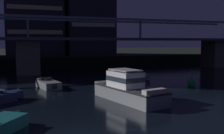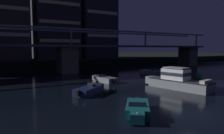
# 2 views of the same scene
# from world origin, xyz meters

# --- Properties ---
(far_riverbank) EXTENTS (240.00, 80.00, 2.20)m
(far_riverbank) POSITION_xyz_m (0.00, 80.38, 1.10)
(far_riverbank) COLOR black
(far_riverbank) RESTS_ON ground
(river_bridge) EXTENTS (82.44, 6.40, 9.38)m
(river_bridge) POSITION_xyz_m (0.00, 32.37, 4.41)
(river_bridge) COLOR #605B51
(river_bridge) RESTS_ON ground
(cabin_cruiser_near_left) EXTENTS (4.24, 9.37, 2.79)m
(cabin_cruiser_near_left) POSITION_xyz_m (7.02, 7.99, 1.05)
(cabin_cruiser_near_left) COLOR gray
(cabin_cruiser_near_left) RESTS_ON ground
(speedboat_mid_right) EXTENTS (2.51, 5.22, 1.16)m
(speedboat_mid_right) POSITION_xyz_m (1.23, 17.52, 0.41)
(speedboat_mid_right) COLOR gray
(speedboat_mid_right) RESTS_ON ground
(speedboat_far_left) EXTENTS (3.15, 5.06, 1.16)m
(speedboat_far_left) POSITION_xyz_m (13.96, 21.19, 0.41)
(speedboat_far_left) COLOR gray
(speedboat_far_left) RESTS_ON ground
(channel_buoy) EXTENTS (0.90, 0.90, 1.76)m
(channel_buoy) POSITION_xyz_m (17.82, 12.92, 0.48)
(channel_buoy) COLOR green
(channel_buoy) RESTS_ON ground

